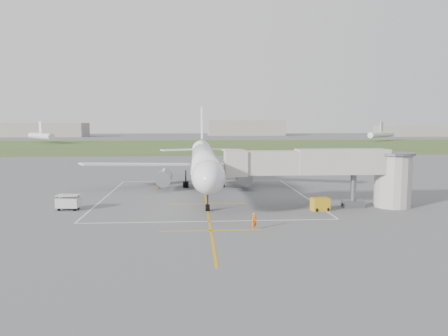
{
  "coord_description": "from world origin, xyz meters",
  "views": [
    {
      "loc": [
        -1.62,
        -65.41,
        10.47
      ],
      "look_at": [
        2.68,
        -4.0,
        4.0
      ],
      "focal_mm": 35.0,
      "sensor_mm": 36.0,
      "label": 1
    }
  ],
  "objects": [
    {
      "name": "ground",
      "position": [
        0.0,
        0.0,
        0.0
      ],
      "size": [
        700.0,
        700.0,
        0.0
      ],
      "primitive_type": "plane",
      "color": "#525254",
      "rests_on": "ground"
    },
    {
      "name": "grass_strip",
      "position": [
        0.0,
        130.0,
        0.01
      ],
      "size": [
        700.0,
        120.0,
        0.02
      ],
      "primitive_type": "cube",
      "color": "#385826",
      "rests_on": "ground"
    },
    {
      "name": "gpu_unit",
      "position": [
        13.36,
        -15.26,
        0.75
      ],
      "size": [
        2.21,
        1.71,
        1.53
      ],
      "rotation": [
        0.0,
        0.0,
        0.15
      ],
      "color": "gold",
      "rests_on": "ground"
    },
    {
      "name": "apron_markings",
      "position": [
        0.0,
        -5.82,
        0.01
      ],
      "size": [
        28.2,
        60.0,
        0.01
      ],
      "color": "#CD8B0C",
      "rests_on": "ground"
    },
    {
      "name": "baggage_cart",
      "position": [
        -16.63,
        -12.72,
        0.94
      ],
      "size": [
        2.79,
        1.87,
        1.83
      ],
      "rotation": [
        0.0,
        0.0,
        -0.11
      ],
      "color": "#BABABA",
      "rests_on": "ground"
    },
    {
      "name": "distant_aircraft",
      "position": [
        13.25,
        167.19,
        3.59
      ],
      "size": [
        205.61,
        41.56,
        8.85
      ],
      "color": "white",
      "rests_on": "ground"
    },
    {
      "name": "airliner",
      "position": [
        -0.0,
        0.75,
        4.39
      ],
      "size": [
        38.93,
        46.75,
        13.52
      ],
      "color": "white",
      "rests_on": "ground"
    },
    {
      "name": "ramp_worker_nose",
      "position": [
        4.27,
        -23.84,
        0.82
      ],
      "size": [
        0.71,
        0.65,
        1.64
      ],
      "primitive_type": "imported",
      "rotation": [
        0.0,
        0.0,
        0.57
      ],
      "color": "orange",
      "rests_on": "ground"
    },
    {
      "name": "distant_hangars",
      "position": [
        -16.15,
        265.19,
        5.17
      ],
      "size": [
        345.0,
        49.0,
        12.0
      ],
      "color": "gray",
      "rests_on": "ground"
    },
    {
      "name": "ramp_worker_wing",
      "position": [
        -7.15,
        3.56,
        0.8
      ],
      "size": [
        0.98,
        0.98,
        1.6
      ],
      "primitive_type": "imported",
      "rotation": [
        0.0,
        0.0,
        2.4
      ],
      "color": "#D95C06",
      "rests_on": "ground"
    },
    {
      "name": "jet_bridge",
      "position": [
        15.72,
        -13.5,
        4.74
      ],
      "size": [
        23.4,
        5.0,
        7.2
      ],
      "color": "#B0A79F",
      "rests_on": "ground"
    }
  ]
}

